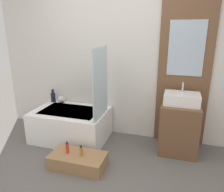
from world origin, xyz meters
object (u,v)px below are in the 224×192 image
object	(u,v)px
bathtub	(71,124)
bottle_soap_primary	(67,148)
vase_tall_dark	(53,97)
sink	(182,99)
vase_round_light	(61,100)
wooden_step_bench	(78,160)
bottle_soap_secondary	(81,151)

from	to	relation	value
bathtub	bottle_soap_primary	world-z (taller)	bathtub
vase_tall_dark	sink	bearing A→B (deg)	-4.99
vase_round_light	bottle_soap_primary	distance (m)	1.17
sink	bottle_soap_primary	bearing A→B (deg)	-150.05
bathtub	vase_tall_dark	size ratio (longest dim) A/B	5.12
vase_tall_dark	vase_round_light	size ratio (longest dim) A/B	1.85
wooden_step_bench	sink	size ratio (longest dim) A/B	1.51
bathtub	sink	distance (m)	1.75
wooden_step_bench	sink	distance (m)	1.62
vase_tall_dark	bottle_soap_secondary	bearing A→B (deg)	-45.14
bottle_soap_primary	bottle_soap_secondary	size ratio (longest dim) A/B	1.13
vase_tall_dark	vase_round_light	bearing A→B (deg)	-6.95
bottle_soap_secondary	vase_round_light	bearing A→B (deg)	129.86
wooden_step_bench	sink	xyz separation A→B (m)	(1.22, 0.79, 0.71)
bathtub	sink	xyz separation A→B (m)	(1.65, 0.12, 0.55)
bathtub	bottle_soap_secondary	world-z (taller)	bathtub
vase_round_light	bottle_soap_primary	bearing A→B (deg)	-57.86
bathtub	vase_round_light	distance (m)	0.52
sink	vase_tall_dark	distance (m)	2.16
bottle_soap_primary	vase_tall_dark	bearing A→B (deg)	128.41
bottle_soap_secondary	bathtub	bearing A→B (deg)	125.95
vase_tall_dark	bathtub	bearing A→B (deg)	-32.27
bottle_soap_primary	vase_round_light	bearing A→B (deg)	122.14
wooden_step_bench	bottle_soap_secondary	distance (m)	0.16
bathtub	vase_round_light	world-z (taller)	vase_round_light
sink	vase_round_light	xyz separation A→B (m)	(-1.97, 0.17, -0.25)
vase_round_light	bottle_soap_primary	world-z (taller)	vase_round_light
vase_tall_dark	bottle_soap_secondary	world-z (taller)	vase_tall_dark
bathtub	vase_round_light	size ratio (longest dim) A/B	9.50
sink	bottle_soap_primary	xyz separation A→B (m)	(-1.37, -0.79, -0.56)
vase_tall_dark	vase_round_light	xyz separation A→B (m)	(0.17, -0.02, -0.03)
vase_round_light	bottle_soap_primary	xyz separation A→B (m)	(0.60, -0.95, -0.30)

